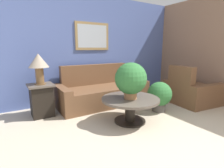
% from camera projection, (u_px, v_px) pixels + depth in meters
% --- Properties ---
extents(wall_back, '(7.29, 0.09, 2.60)m').
position_uv_depth(wall_back, '(87.00, 49.00, 4.38)').
color(wall_back, '#5166A8').
rests_on(wall_back, ground_plane).
extents(wall_right, '(0.06, 5.37, 2.60)m').
position_uv_depth(wall_right, '(215.00, 49.00, 4.33)').
color(wall_right, '#937056').
rests_on(wall_right, ground_plane).
extents(couch_main, '(2.10, 0.94, 0.92)m').
position_uv_depth(couch_main, '(102.00, 92.00, 4.18)').
color(couch_main, brown).
rests_on(couch_main, ground_plane).
extents(armchair, '(1.09, 1.13, 0.92)m').
position_uv_depth(armchair, '(191.00, 92.00, 4.22)').
color(armchair, brown).
rests_on(armchair, ground_plane).
extents(coffee_table, '(1.03, 1.03, 0.45)m').
position_uv_depth(coffee_table, '(130.00, 105.00, 3.13)').
color(coffee_table, black).
rests_on(coffee_table, ground_plane).
extents(side_table, '(0.47, 0.47, 0.64)m').
position_uv_depth(side_table, '(42.00, 100.00, 3.42)').
color(side_table, black).
rests_on(side_table, ground_plane).
extents(table_lamp, '(0.37, 0.37, 0.59)m').
position_uv_depth(table_lamp, '(39.00, 63.00, 3.27)').
color(table_lamp, brown).
rests_on(table_lamp, side_table).
extents(potted_plant_on_table, '(0.55, 0.55, 0.64)m').
position_uv_depth(potted_plant_on_table, '(131.00, 79.00, 3.00)').
color(potted_plant_on_table, '#9E6B42').
rests_on(potted_plant_on_table, coffee_table).
extents(potted_plant_floor, '(0.51, 0.51, 0.63)m').
position_uv_depth(potted_plant_floor, '(159.00, 95.00, 3.66)').
color(potted_plant_floor, '#4C4742').
rests_on(potted_plant_floor, ground_plane).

